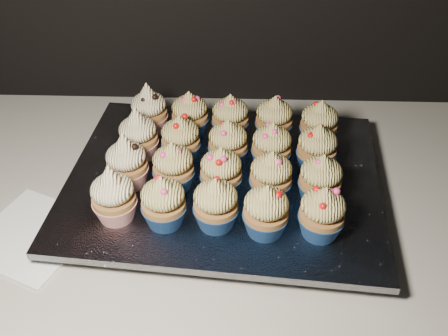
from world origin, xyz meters
name	(u,v)px	position (x,y,z in m)	size (l,w,h in m)	color
worktop	(327,209)	(0.00, 1.70, 0.88)	(2.44, 0.64, 0.04)	beige
napkin	(32,235)	(-0.45, 1.61, 0.90)	(0.15, 0.15, 0.00)	white
baking_tray	(224,187)	(-0.17, 1.71, 0.91)	(0.45, 0.34, 0.02)	black
foil_lining	(224,179)	(-0.17, 1.71, 0.93)	(0.49, 0.38, 0.01)	silver
cupcake_0	(113,196)	(-0.32, 1.62, 0.97)	(0.06, 0.06, 0.10)	red
cupcake_1	(163,202)	(-0.25, 1.61, 0.97)	(0.06, 0.06, 0.08)	navy
cupcake_2	(216,204)	(-0.18, 1.61, 0.97)	(0.06, 0.06, 0.08)	navy
cupcake_3	(266,211)	(-0.11, 1.60, 0.97)	(0.06, 0.06, 0.08)	navy
cupcake_4	(322,213)	(-0.03, 1.60, 0.97)	(0.06, 0.06, 0.08)	navy
cupcake_5	(127,163)	(-0.31, 1.69, 0.97)	(0.06, 0.06, 0.10)	red
cupcake_6	(173,167)	(-0.24, 1.69, 0.97)	(0.06, 0.06, 0.08)	navy
cupcake_7	(221,172)	(-0.17, 1.68, 0.97)	(0.06, 0.06, 0.08)	navy
cupcake_8	(271,177)	(-0.10, 1.67, 0.97)	(0.06, 0.06, 0.08)	navy
cupcake_9	(320,180)	(-0.03, 1.67, 0.97)	(0.06, 0.06, 0.08)	navy
cupcake_10	(138,136)	(-0.31, 1.76, 0.97)	(0.06, 0.06, 0.10)	red
cupcake_11	(181,140)	(-0.24, 1.76, 0.97)	(0.06, 0.06, 0.08)	navy
cupcake_12	(228,144)	(-0.16, 1.75, 0.97)	(0.06, 0.06, 0.08)	navy
cupcake_13	(271,147)	(-0.09, 1.74, 0.97)	(0.06, 0.06, 0.08)	navy
cupcake_14	(317,149)	(-0.02, 1.74, 0.97)	(0.06, 0.06, 0.08)	navy
cupcake_15	(149,111)	(-0.30, 1.84, 0.97)	(0.06, 0.06, 0.10)	red
cupcake_16	(190,115)	(-0.23, 1.83, 0.97)	(0.06, 0.06, 0.08)	navy
cupcake_17	(230,118)	(-0.16, 1.82, 0.97)	(0.06, 0.06, 0.08)	navy
cupcake_18	(274,120)	(-0.09, 1.82, 0.97)	(0.06, 0.06, 0.08)	navy
cupcake_19	(319,124)	(-0.01, 1.81, 0.97)	(0.06, 0.06, 0.08)	navy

